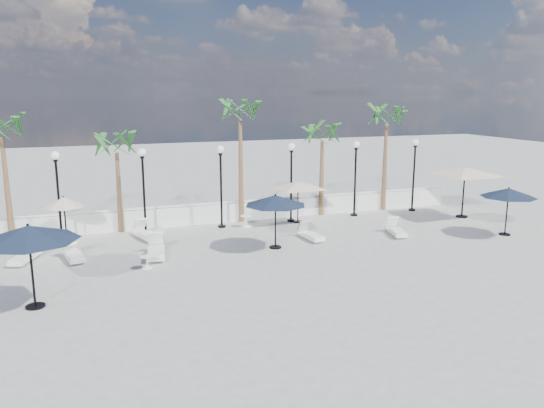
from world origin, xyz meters
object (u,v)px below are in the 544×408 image
object	(u,v)px
parasol_navy_right	(509,193)
parasol_cream_sq_a	(298,182)
lounger_5	(311,235)
lounger_2	(25,256)
parasol_navy_left	(28,234)
lounger_1	(147,234)
lounger_4	(156,250)
lounger_6	(396,230)
parasol_navy_mid	(275,201)
lounger_3	(74,254)
parasol_cream_sq_b	(465,167)
parasol_cream_small	(64,203)

from	to	relation	value
parasol_navy_right	parasol_cream_sq_a	world-z (taller)	parasol_navy_right
lounger_5	lounger_2	bearing A→B (deg)	170.25
parasol_navy_left	lounger_1	bearing A→B (deg)	58.18
lounger_4	lounger_5	bearing A→B (deg)	9.91
lounger_5	lounger_6	bearing A→B (deg)	-15.28
lounger_2	parasol_navy_right	world-z (taller)	parasol_navy_right
lounger_6	parasol_navy_mid	size ratio (longest dim) A/B	0.71
parasol_cream_sq_a	lounger_3	bearing A→B (deg)	-165.88
lounger_3	lounger_6	world-z (taller)	lounger_3
parasol_navy_right	parasol_cream_sq_b	size ratio (longest dim) A/B	0.44
lounger_4	lounger_5	world-z (taller)	lounger_4
lounger_4	parasol_cream_sq_b	xyz separation A→B (m)	(15.54, 1.41, 2.30)
lounger_2	parasol_cream_sq_a	distance (m)	12.31
parasol_navy_right	lounger_1	bearing A→B (deg)	162.40
lounger_5	parasol_navy_left	xyz separation A→B (m)	(-10.65, -3.98, 2.03)
lounger_2	parasol_navy_left	size ratio (longest dim) A/B	0.62
lounger_2	parasol_cream_small	xyz separation A→B (m)	(1.43, 2.22, 1.51)
lounger_4	lounger_6	distance (m)	10.47
lounger_6	parasol_cream_sq_b	distance (m)	5.88
lounger_3	lounger_2	bearing A→B (deg)	157.94
lounger_3	parasol_cream_sq_a	bearing A→B (deg)	3.98
parasol_navy_left	parasol_navy_mid	world-z (taller)	parasol_navy_left
parasol_navy_mid	parasol_cream_small	size ratio (longest dim) A/B	1.24
parasol_navy_left	parasol_cream_sq_a	bearing A→B (deg)	31.82
lounger_5	parasol_cream_sq_a	distance (m)	3.58
parasol_cream_sq_b	lounger_4	bearing A→B (deg)	-174.82
lounger_1	parasol_cream_small	xyz separation A→B (m)	(-3.24, 0.55, 1.49)
lounger_1	parasol_cream_sq_a	bearing A→B (deg)	-11.75
parasol_cream_sq_a	parasol_cream_small	xyz separation A→B (m)	(-10.54, 0.00, -0.26)
lounger_2	parasol_navy_left	distance (m)	5.26
parasol_navy_right	parasol_cream_sq_a	distance (m)	9.40
parasol_navy_mid	parasol_navy_right	xyz separation A→B (m)	(10.30, -1.61, -0.07)
lounger_3	parasol_cream_sq_a	world-z (taller)	parasol_cream_sq_a
lounger_2	parasol_navy_left	world-z (taller)	parasol_navy_left
parasol_cream_sq_a	lounger_2	bearing A→B (deg)	-169.50
parasol_navy_left	parasol_cream_small	bearing A→B (deg)	83.66
lounger_3	lounger_4	bearing A→B (deg)	-22.94
lounger_3	lounger_6	size ratio (longest dim) A/B	1.03
parasol_cream_sq_b	parasol_cream_small	distance (m)	18.91
lounger_6	parasol_navy_left	bearing A→B (deg)	-152.15
lounger_1	lounger_6	world-z (taller)	lounger_1
lounger_5	parasol_navy_right	xyz separation A→B (m)	(8.42, -2.29, 1.69)
lounger_1	lounger_5	bearing A→B (deg)	-36.63
parasol_navy_mid	lounger_6	bearing A→B (deg)	0.25
lounger_4	parasol_navy_mid	distance (m)	5.05
parasol_navy_right	parasol_navy_mid	bearing A→B (deg)	171.13
lounger_5	parasol_cream_sq_b	distance (m)	9.31
lounger_6	parasol_cream_sq_b	world-z (taller)	parasol_cream_sq_b
parasol_cream_sq_b	parasol_cream_small	xyz separation A→B (m)	(-18.80, 1.85, -0.82)
parasol_navy_right	parasol_cream_sq_b	xyz separation A→B (m)	(0.51, 3.48, 0.64)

